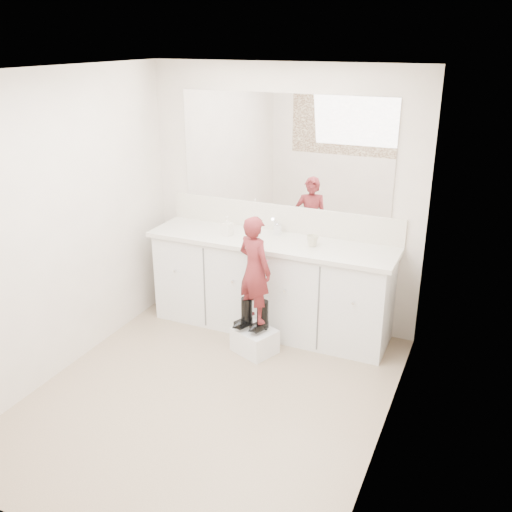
% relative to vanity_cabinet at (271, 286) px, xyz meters
% --- Properties ---
extents(floor, '(3.00, 3.00, 0.00)m').
position_rel_vanity_cabinet_xyz_m(floor, '(0.00, -1.23, -0.42)').
color(floor, '#816A54').
rests_on(floor, ground).
extents(ceiling, '(3.00, 3.00, 0.00)m').
position_rel_vanity_cabinet_xyz_m(ceiling, '(0.00, -1.23, 1.97)').
color(ceiling, white).
rests_on(ceiling, wall_back).
extents(wall_back, '(2.60, 0.00, 2.60)m').
position_rel_vanity_cabinet_xyz_m(wall_back, '(0.00, 0.27, 0.77)').
color(wall_back, beige).
rests_on(wall_back, floor).
extents(wall_front, '(2.60, 0.00, 2.60)m').
position_rel_vanity_cabinet_xyz_m(wall_front, '(0.00, -2.73, 0.77)').
color(wall_front, beige).
rests_on(wall_front, floor).
extents(wall_left, '(0.00, 3.00, 3.00)m').
position_rel_vanity_cabinet_xyz_m(wall_left, '(-1.30, -1.23, 0.78)').
color(wall_left, beige).
rests_on(wall_left, floor).
extents(wall_right, '(0.00, 3.00, 3.00)m').
position_rel_vanity_cabinet_xyz_m(wall_right, '(1.30, -1.23, 0.78)').
color(wall_right, beige).
rests_on(wall_right, floor).
extents(vanity_cabinet, '(2.20, 0.55, 0.85)m').
position_rel_vanity_cabinet_xyz_m(vanity_cabinet, '(0.00, 0.00, 0.00)').
color(vanity_cabinet, silver).
rests_on(vanity_cabinet, floor).
extents(countertop, '(2.28, 0.58, 0.04)m').
position_rel_vanity_cabinet_xyz_m(countertop, '(0.00, -0.01, 0.45)').
color(countertop, beige).
rests_on(countertop, vanity_cabinet).
extents(backsplash, '(2.28, 0.03, 0.25)m').
position_rel_vanity_cabinet_xyz_m(backsplash, '(0.00, 0.26, 0.59)').
color(backsplash, beige).
rests_on(backsplash, countertop).
extents(mirror, '(2.00, 0.02, 1.00)m').
position_rel_vanity_cabinet_xyz_m(mirror, '(0.00, 0.26, 1.22)').
color(mirror, white).
rests_on(mirror, wall_back).
extents(dot_panel, '(2.00, 0.01, 1.20)m').
position_rel_vanity_cabinet_xyz_m(dot_panel, '(0.00, -2.71, 1.22)').
color(dot_panel, '#472819').
rests_on(dot_panel, wall_front).
extents(faucet, '(0.08, 0.08, 0.10)m').
position_rel_vanity_cabinet_xyz_m(faucet, '(0.00, 0.15, 0.52)').
color(faucet, silver).
rests_on(faucet, countertop).
extents(cup, '(0.13, 0.13, 0.10)m').
position_rel_vanity_cabinet_xyz_m(cup, '(0.39, -0.03, 0.51)').
color(cup, beige).
rests_on(cup, countertop).
extents(soap_bottle, '(0.09, 0.09, 0.18)m').
position_rel_vanity_cabinet_xyz_m(soap_bottle, '(-0.41, -0.06, 0.55)').
color(soap_bottle, silver).
rests_on(soap_bottle, countertop).
extents(step_stool, '(0.42, 0.39, 0.22)m').
position_rel_vanity_cabinet_xyz_m(step_stool, '(0.04, -0.48, -0.32)').
color(step_stool, white).
rests_on(step_stool, floor).
extents(boot_left, '(0.17, 0.22, 0.28)m').
position_rel_vanity_cabinet_xyz_m(boot_left, '(-0.03, -0.48, -0.06)').
color(boot_left, black).
rests_on(boot_left, step_stool).
extents(boot_right, '(0.17, 0.22, 0.28)m').
position_rel_vanity_cabinet_xyz_m(boot_right, '(0.12, -0.48, -0.06)').
color(boot_right, black).
rests_on(boot_right, step_stool).
extents(toddler, '(0.40, 0.33, 0.93)m').
position_rel_vanity_cabinet_xyz_m(toddler, '(0.04, -0.48, 0.36)').
color(toddler, '#9C3034').
rests_on(toddler, step_stool).
extents(toothbrush, '(0.13, 0.06, 0.06)m').
position_rel_vanity_cabinet_xyz_m(toothbrush, '(0.11, -0.48, 0.44)').
color(toothbrush, '#E5598A').
rests_on(toothbrush, toddler).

